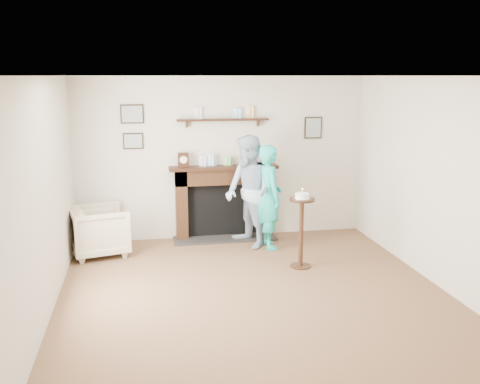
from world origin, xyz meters
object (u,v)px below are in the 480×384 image
man (249,246)px  pedestal_table (301,219)px  woman (269,247)px  armchair (101,254)px

man → pedestal_table: pedestal_table is taller
man → woman: man is taller
armchair → woman: bearing=-106.2°
armchair → man: (2.16, 0.00, 0.00)m
man → pedestal_table: 1.31m
armchair → pedestal_table: pedestal_table is taller
armchair → pedestal_table: 2.92m
woman → man: bearing=65.2°
armchair → man: bearing=-103.8°
man → pedestal_table: size_ratio=1.55×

